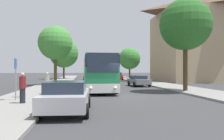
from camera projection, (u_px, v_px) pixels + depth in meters
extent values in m
plane|color=#38383A|center=(126.00, 96.00, 16.47)|extent=(300.00, 300.00, 0.00)
cube|color=gray|center=(30.00, 97.00, 15.52)|extent=(4.00, 120.00, 0.15)
cube|color=gray|center=(212.00, 94.00, 17.42)|extent=(4.00, 120.00, 0.15)
cube|color=tan|center=(210.00, 47.00, 40.10)|extent=(18.94, 12.58, 12.40)
pyramid|color=brown|center=(210.00, 3.00, 40.11)|extent=(18.94, 12.58, 3.78)
cube|color=silver|center=(98.00, 84.00, 21.18)|extent=(2.62, 10.23, 0.70)
cube|color=#23844C|center=(98.00, 74.00, 21.18)|extent=(2.62, 10.23, 1.24)
cube|color=#232D3D|center=(98.00, 63.00, 21.18)|extent=(2.65, 10.03, 0.95)
cube|color=#23844C|center=(98.00, 57.00, 21.19)|extent=(2.57, 10.03, 0.12)
cube|color=#232D3D|center=(103.00, 63.00, 16.09)|extent=(2.33, 0.07, 1.45)
sphere|color=#F4EAC1|center=(91.00, 88.00, 15.94)|extent=(0.24, 0.24, 0.24)
sphere|color=#F4EAC1|center=(115.00, 88.00, 16.19)|extent=(0.24, 0.24, 0.24)
cylinder|color=black|center=(85.00, 88.00, 17.96)|extent=(0.30, 1.00, 1.00)
cylinder|color=black|center=(116.00, 88.00, 18.32)|extent=(0.30, 1.00, 1.00)
cylinder|color=black|center=(84.00, 84.00, 24.04)|extent=(0.30, 1.00, 1.00)
cylinder|color=black|center=(107.00, 83.00, 24.40)|extent=(0.30, 1.00, 1.00)
cube|color=#2D519E|center=(93.00, 79.00, 34.55)|extent=(2.81, 10.83, 0.70)
cube|color=silver|center=(93.00, 73.00, 34.55)|extent=(2.81, 10.83, 1.16)
cube|color=#232D3D|center=(93.00, 66.00, 34.55)|extent=(2.83, 10.62, 0.95)
cube|color=silver|center=(93.00, 63.00, 34.55)|extent=(2.76, 10.61, 0.12)
cube|color=#232D3D|center=(97.00, 67.00, 29.23)|extent=(2.17, 0.14, 1.45)
sphere|color=#F4EAC1|center=(90.00, 80.00, 29.06)|extent=(0.24, 0.24, 0.24)
sphere|color=#F4EAC1|center=(103.00, 80.00, 29.35)|extent=(0.24, 0.24, 0.24)
cylinder|color=black|center=(87.00, 81.00, 31.16)|extent=(0.34, 1.01, 1.00)
cylinder|color=black|center=(103.00, 80.00, 31.58)|extent=(0.34, 1.01, 1.00)
cylinder|color=black|center=(84.00, 79.00, 37.51)|extent=(0.34, 1.01, 1.00)
cylinder|color=black|center=(98.00, 79.00, 37.93)|extent=(0.34, 1.01, 1.00)
cube|color=#B7B7BC|center=(67.00, 99.00, 10.19)|extent=(2.19, 4.52, 0.66)
cube|color=#232D3D|center=(66.00, 87.00, 10.02)|extent=(1.83, 2.39, 0.50)
cylinder|color=black|center=(52.00, 102.00, 11.48)|extent=(0.24, 0.63, 0.62)
cylinder|color=black|center=(89.00, 101.00, 11.63)|extent=(0.24, 0.63, 0.62)
cylinder|color=black|center=(38.00, 112.00, 8.75)|extent=(0.24, 0.63, 0.62)
cylinder|color=black|center=(86.00, 111.00, 8.90)|extent=(0.24, 0.63, 0.62)
cube|color=slate|center=(139.00, 81.00, 26.98)|extent=(2.02, 4.26, 0.59)
cube|color=#232D3D|center=(138.00, 77.00, 27.15)|extent=(1.72, 2.24, 0.42)
cylinder|color=black|center=(149.00, 84.00, 25.86)|extent=(0.22, 0.63, 0.62)
cylinder|color=black|center=(134.00, 84.00, 25.54)|extent=(0.22, 0.63, 0.62)
cylinder|color=black|center=(143.00, 83.00, 28.42)|extent=(0.22, 0.63, 0.62)
cylinder|color=black|center=(129.00, 83.00, 28.10)|extent=(0.22, 0.63, 0.62)
cube|color=red|center=(117.00, 77.00, 44.58)|extent=(2.03, 4.03, 0.67)
cube|color=#232D3D|center=(117.00, 74.00, 44.74)|extent=(1.72, 2.12, 0.55)
cylinder|color=black|center=(123.00, 79.00, 43.54)|extent=(0.23, 0.63, 0.62)
cylinder|color=black|center=(113.00, 79.00, 43.21)|extent=(0.23, 0.63, 0.62)
cylinder|color=black|center=(120.00, 78.00, 45.95)|extent=(0.23, 0.63, 0.62)
cylinder|color=black|center=(111.00, 78.00, 45.62)|extent=(0.23, 0.63, 0.62)
cylinder|color=gray|center=(16.00, 79.00, 13.34)|extent=(0.08, 0.08, 2.58)
cube|color=#1E56A3|center=(16.00, 64.00, 13.34)|extent=(0.03, 0.45, 0.60)
cylinder|color=#23232D|center=(47.00, 89.00, 16.89)|extent=(0.30, 0.30, 0.79)
cylinder|color=#B2A899|center=(47.00, 79.00, 16.89)|extent=(0.36, 0.36, 0.66)
sphere|color=tan|center=(47.00, 74.00, 16.89)|extent=(0.22, 0.22, 0.22)
cylinder|color=#23232D|center=(22.00, 91.00, 14.82)|extent=(0.30, 0.30, 0.77)
cylinder|color=#B2A899|center=(22.00, 81.00, 14.82)|extent=(0.36, 0.36, 0.64)
sphere|color=tan|center=(22.00, 75.00, 14.82)|extent=(0.21, 0.21, 0.21)
cylinder|color=#23232D|center=(23.00, 96.00, 12.11)|extent=(0.30, 0.30, 0.81)
cylinder|color=maroon|center=(23.00, 82.00, 12.11)|extent=(0.36, 0.36, 0.67)
sphere|color=tan|center=(23.00, 74.00, 12.11)|extent=(0.22, 0.22, 0.22)
cylinder|color=#513D23|center=(55.00, 70.00, 28.20)|extent=(0.40, 0.40, 3.74)
sphere|color=#428938|center=(55.00, 43.00, 28.21)|extent=(4.40, 4.40, 4.40)
cylinder|color=#513D23|center=(64.00, 71.00, 48.84)|extent=(0.40, 0.40, 3.21)
sphere|color=#387F33|center=(64.00, 53.00, 48.84)|extent=(6.46, 6.46, 6.46)
cylinder|color=#47331E|center=(185.00, 67.00, 19.73)|extent=(0.40, 0.40, 4.22)
sphere|color=#286023|center=(185.00, 25.00, 19.73)|extent=(4.65, 4.65, 4.65)
cylinder|color=brown|center=(130.00, 72.00, 52.54)|extent=(0.40, 0.40, 2.71)
sphere|color=#387F33|center=(130.00, 59.00, 52.55)|extent=(5.19, 5.19, 5.19)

